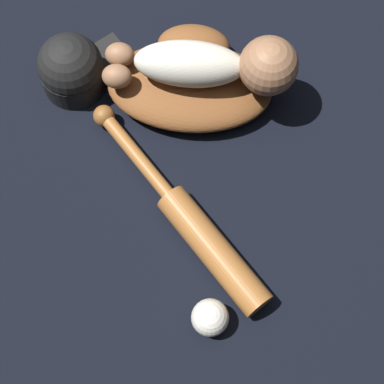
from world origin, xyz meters
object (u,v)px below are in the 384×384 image
object	(u,v)px
baseball_glove	(190,80)
baseball_bat	(195,227)
baby_figure	(217,65)
baseball_cap	(72,69)
baseball	(210,318)

from	to	relation	value
baseball_glove	baseball_bat	bearing A→B (deg)	-102.62
baby_figure	baseball_bat	world-z (taller)	baby_figure
baseball_glove	baseball_cap	xyz separation A→B (m)	(-0.23, 0.08, 0.02)
baseball	baseball_cap	distance (m)	0.58
baby_figure	baseball	xyz separation A→B (m)	(-0.13, -0.45, -0.09)
baseball_bat	baseball	world-z (taller)	baseball
baseball_glove	baseball_cap	world-z (taller)	baseball_cap
baseball_glove	baseball	xyz separation A→B (m)	(-0.09, -0.49, -0.00)
baby_figure	baseball	bearing A→B (deg)	-106.32
baseball_glove	baseball	world-z (taller)	baseball_glove
baseball_bat	baseball_cap	xyz separation A→B (m)	(-0.16, 0.39, 0.02)
baseball_glove	baseball_cap	distance (m)	0.24
baseball_bat	baseball_glove	bearing A→B (deg)	77.38
baseball_cap	baseball	bearing A→B (deg)	-75.49
baseball	baseball_cap	world-z (taller)	baseball_cap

